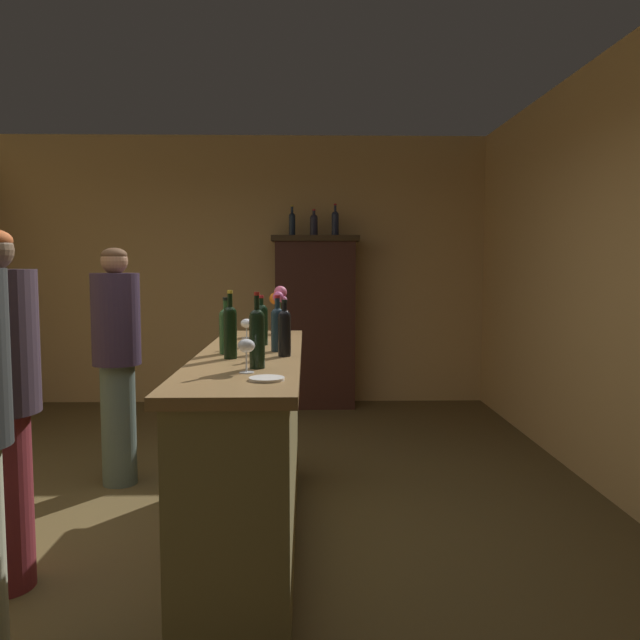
{
  "coord_description": "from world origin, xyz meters",
  "views": [
    {
      "loc": [
        0.75,
        -3.53,
        1.51
      ],
      "look_at": [
        0.82,
        -0.2,
        1.23
      ],
      "focal_mm": 35.79,
      "sensor_mm": 36.0,
      "label": 1
    }
  ],
  "objects_px": {
    "wine_bottle_merlot": "(230,329)",
    "bar_counter": "(251,447)",
    "flower_arrangement": "(279,309)",
    "display_bottle_center": "(335,222)",
    "wine_bottle_syrah": "(226,328)",
    "display_bottle_left": "(292,223)",
    "wine_bottle_rose": "(261,322)",
    "wine_bottle_pinot": "(257,335)",
    "display_cabinet": "(315,319)",
    "cheese_plate": "(267,379)",
    "wine_glass_mid": "(246,347)",
    "patron_by_cabinet": "(117,355)",
    "display_bottle_midleft": "(314,224)",
    "wine_glass_front": "(247,324)",
    "wine_bottle_chardonnay": "(284,330)",
    "wine_bottle_riesling": "(277,327)"
  },
  "relations": [
    {
      "from": "display_bottle_center",
      "to": "patron_by_cabinet",
      "type": "distance_m",
      "value": 3.09
    },
    {
      "from": "wine_glass_mid",
      "to": "flower_arrangement",
      "type": "bearing_deg",
      "value": 87.22
    },
    {
      "from": "wine_bottle_syrah",
      "to": "cheese_plate",
      "type": "xyz_separation_m",
      "value": [
        0.26,
        -0.8,
        -0.13
      ]
    },
    {
      "from": "display_bottle_midleft",
      "to": "wine_bottle_chardonnay",
      "type": "bearing_deg",
      "value": -93.24
    },
    {
      "from": "wine_bottle_syrah",
      "to": "display_bottle_left",
      "type": "xyz_separation_m",
      "value": [
        0.28,
        3.39,
        0.78
      ]
    },
    {
      "from": "wine_bottle_merlot",
      "to": "display_bottle_midleft",
      "type": "bearing_deg",
      "value": 82.55
    },
    {
      "from": "wine_bottle_pinot",
      "to": "display_bottle_midleft",
      "type": "relative_size",
      "value": 1.25
    },
    {
      "from": "display_cabinet",
      "to": "wine_bottle_pinot",
      "type": "bearing_deg",
      "value": -94.75
    },
    {
      "from": "wine_bottle_syrah",
      "to": "wine_glass_mid",
      "type": "height_order",
      "value": "wine_bottle_syrah"
    },
    {
      "from": "wine_bottle_chardonnay",
      "to": "wine_glass_front",
      "type": "xyz_separation_m",
      "value": [
        -0.27,
        0.83,
        -0.04
      ]
    },
    {
      "from": "bar_counter",
      "to": "wine_bottle_syrah",
      "type": "height_order",
      "value": "wine_bottle_syrah"
    },
    {
      "from": "wine_bottle_merlot",
      "to": "display_bottle_left",
      "type": "height_order",
      "value": "display_bottle_left"
    },
    {
      "from": "wine_bottle_syrah",
      "to": "cheese_plate",
      "type": "height_order",
      "value": "wine_bottle_syrah"
    },
    {
      "from": "wine_bottle_riesling",
      "to": "wine_bottle_syrah",
      "type": "distance_m",
      "value": 0.28
    },
    {
      "from": "wine_bottle_pinot",
      "to": "wine_glass_front",
      "type": "xyz_separation_m",
      "value": [
        -0.16,
        1.21,
        -0.06
      ]
    },
    {
      "from": "wine_glass_front",
      "to": "patron_by_cabinet",
      "type": "distance_m",
      "value": 0.97
    },
    {
      "from": "wine_glass_front",
      "to": "flower_arrangement",
      "type": "bearing_deg",
      "value": 53.38
    },
    {
      "from": "wine_bottle_pinot",
      "to": "flower_arrangement",
      "type": "distance_m",
      "value": 1.49
    },
    {
      "from": "wine_glass_front",
      "to": "cheese_plate",
      "type": "height_order",
      "value": "wine_glass_front"
    },
    {
      "from": "display_bottle_midleft",
      "to": "cheese_plate",
      "type": "bearing_deg",
      "value": -93.39
    },
    {
      "from": "wine_bottle_rose",
      "to": "wine_bottle_pinot",
      "type": "bearing_deg",
      "value": -87.26
    },
    {
      "from": "wine_bottle_chardonnay",
      "to": "display_bottle_left",
      "type": "distance_m",
      "value": 3.58
    },
    {
      "from": "display_cabinet",
      "to": "flower_arrangement",
      "type": "height_order",
      "value": "display_cabinet"
    },
    {
      "from": "bar_counter",
      "to": "wine_bottle_chardonnay",
      "type": "bearing_deg",
      "value": -35.54
    },
    {
      "from": "display_bottle_midleft",
      "to": "wine_bottle_merlot",
      "type": "bearing_deg",
      "value": -97.45
    },
    {
      "from": "wine_bottle_riesling",
      "to": "wine_bottle_chardonnay",
      "type": "distance_m",
      "value": 0.2
    },
    {
      "from": "display_bottle_center",
      "to": "wine_glass_front",
      "type": "bearing_deg",
      "value": -104.61
    },
    {
      "from": "wine_bottle_merlot",
      "to": "wine_glass_mid",
      "type": "distance_m",
      "value": 0.45
    },
    {
      "from": "wine_bottle_syrah",
      "to": "display_bottle_center",
      "type": "relative_size",
      "value": 0.89
    },
    {
      "from": "flower_arrangement",
      "to": "display_bottle_center",
      "type": "xyz_separation_m",
      "value": [
        0.49,
        2.39,
        0.75
      ]
    },
    {
      "from": "wine_glass_front",
      "to": "display_bottle_center",
      "type": "relative_size",
      "value": 0.37
    },
    {
      "from": "bar_counter",
      "to": "cheese_plate",
      "type": "relative_size",
      "value": 15.92
    },
    {
      "from": "wine_bottle_syrah",
      "to": "wine_glass_mid",
      "type": "distance_m",
      "value": 0.64
    },
    {
      "from": "wine_bottle_chardonnay",
      "to": "display_bottle_left",
      "type": "height_order",
      "value": "display_bottle_left"
    },
    {
      "from": "bar_counter",
      "to": "display_bottle_left",
      "type": "distance_m",
      "value": 3.65
    },
    {
      "from": "wine_bottle_rose",
      "to": "display_bottle_center",
      "type": "bearing_deg",
      "value": 79.24
    },
    {
      "from": "cheese_plate",
      "to": "display_bottle_left",
      "type": "relative_size",
      "value": 0.46
    },
    {
      "from": "wine_bottle_merlot",
      "to": "display_bottle_left",
      "type": "bearing_deg",
      "value": 86.19
    },
    {
      "from": "patron_by_cabinet",
      "to": "cheese_plate",
      "type": "bearing_deg",
      "value": 0.57
    },
    {
      "from": "bar_counter",
      "to": "wine_bottle_syrah",
      "type": "distance_m",
      "value": 0.66
    },
    {
      "from": "display_bottle_midleft",
      "to": "flower_arrangement",
      "type": "bearing_deg",
      "value": -96.41
    },
    {
      "from": "display_cabinet",
      "to": "display_bottle_center",
      "type": "height_order",
      "value": "display_bottle_center"
    },
    {
      "from": "wine_bottle_riesling",
      "to": "wine_glass_front",
      "type": "xyz_separation_m",
      "value": [
        -0.23,
        0.63,
        -0.04
      ]
    },
    {
      "from": "wine_bottle_chardonnay",
      "to": "wine_bottle_syrah",
      "type": "bearing_deg",
      "value": 161.31
    },
    {
      "from": "wine_bottle_chardonnay",
      "to": "wine_glass_front",
      "type": "height_order",
      "value": "wine_bottle_chardonnay"
    },
    {
      "from": "wine_bottle_rose",
      "to": "cheese_plate",
      "type": "distance_m",
      "value": 1.17
    },
    {
      "from": "wine_bottle_syrah",
      "to": "display_bottle_center",
      "type": "distance_m",
      "value": 3.55
    },
    {
      "from": "wine_bottle_merlot",
      "to": "bar_counter",
      "type": "bearing_deg",
      "value": 69.7
    },
    {
      "from": "wine_glass_mid",
      "to": "patron_by_cabinet",
      "type": "height_order",
      "value": "patron_by_cabinet"
    },
    {
      "from": "display_cabinet",
      "to": "display_bottle_left",
      "type": "bearing_deg",
      "value": 180.0
    }
  ]
}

